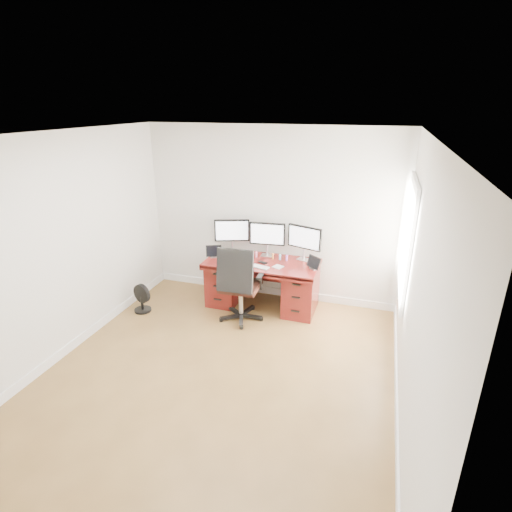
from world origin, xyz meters
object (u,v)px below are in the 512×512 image
(monitor_center, at_px, (267,235))
(keyboard, at_px, (260,267))
(office_chair, at_px, (240,297))
(desk, at_px, (262,282))
(floor_fan, at_px, (142,299))

(monitor_center, height_order, keyboard, monitor_center)
(office_chair, xyz_separation_m, monitor_center, (0.18, 0.78, 0.70))
(monitor_center, xyz_separation_m, keyboard, (0.04, -0.49, -0.33))
(desk, bearing_deg, office_chair, -108.26)
(floor_fan, bearing_deg, desk, 39.07)
(desk, bearing_deg, floor_fan, -156.31)
(office_chair, xyz_separation_m, floor_fan, (-1.51, -0.20, -0.17))
(monitor_center, distance_m, keyboard, 0.59)
(keyboard, bearing_deg, desk, 113.14)
(floor_fan, distance_m, monitor_center, 2.14)
(desk, distance_m, monitor_center, 0.72)
(monitor_center, bearing_deg, floor_fan, -155.62)
(desk, distance_m, office_chair, 0.57)
(office_chair, bearing_deg, keyboard, 50.79)
(desk, relative_size, office_chair, 1.46)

